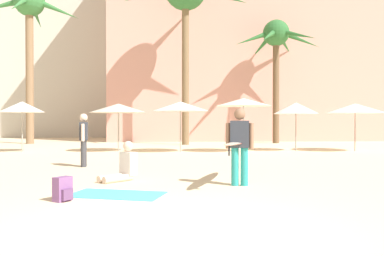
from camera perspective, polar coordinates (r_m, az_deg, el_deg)
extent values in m
plane|color=beige|center=(5.04, -3.52, -14.77)|extent=(120.00, 120.00, 0.00)
cube|color=#DB9989|center=(34.03, 9.91, 12.71)|extent=(24.00, 10.04, 16.77)
cube|color=beige|center=(43.00, -16.55, 15.34)|extent=(14.72, 9.12, 24.35)
cylinder|color=#896B4C|center=(27.33, -22.47, 7.43)|extent=(0.48, 0.48, 9.08)
sphere|color=#387A3D|center=(28.22, -22.52, 16.63)|extent=(1.91, 1.91, 1.91)
cone|color=#387A3D|center=(27.52, -18.87, 15.88)|extent=(2.81, 0.55, 1.48)
cone|color=#387A3D|center=(29.82, -21.62, 14.84)|extent=(0.61, 2.86, 1.32)
cone|color=#387A3D|center=(26.47, -23.77, 16.14)|extent=(0.46, 2.70, 1.75)
cylinder|color=brown|center=(24.31, -0.96, 8.85)|extent=(0.43, 0.43, 9.52)
cone|color=#2D6B33|center=(27.33, -1.16, 16.97)|extent=(0.63, 3.25, 1.65)
cylinder|color=brown|center=(26.48, 12.07, 5.67)|extent=(0.43, 0.43, 7.22)
sphere|color=#2D6B33|center=(27.03, 12.10, 13.32)|extent=(1.72, 1.72, 1.72)
cone|color=#2D6B33|center=(27.19, 15.52, 12.18)|extent=(2.52, 0.75, 1.32)
cone|color=#2D6B33|center=(28.41, 13.27, 11.73)|extent=(1.82, 2.21, 1.29)
cone|color=#2D6B33|center=(28.04, 10.00, 11.51)|extent=(1.34, 2.32, 1.62)
cone|color=#2D6B33|center=(26.31, 8.82, 12.68)|extent=(2.54, 0.75, 1.24)
cone|color=#2D6B33|center=(25.43, 11.05, 12.98)|extent=(1.67, 2.29, 1.34)
cone|color=#2D6B33|center=(26.07, 15.12, 12.89)|extent=(1.87, 2.21, 1.15)
cylinder|color=gray|center=(19.46, 14.81, 0.19)|extent=(0.06, 0.06, 2.31)
cone|color=white|center=(19.47, 14.82, 2.79)|extent=(2.12, 2.12, 0.54)
cylinder|color=gray|center=(18.21, 7.46, 0.42)|extent=(0.06, 0.06, 2.47)
cone|color=white|center=(18.23, 7.46, 3.75)|extent=(2.56, 2.56, 0.36)
cylinder|color=gray|center=(19.74, -23.39, 0.18)|extent=(0.06, 0.06, 2.33)
cone|color=white|center=(19.75, -23.41, 2.84)|extent=(2.00, 2.00, 0.49)
cylinder|color=gray|center=(18.76, -10.60, 0.07)|extent=(0.06, 0.06, 2.24)
cone|color=beige|center=(18.77, -10.61, 2.85)|extent=(2.69, 2.69, 0.42)
cylinder|color=gray|center=(18.14, -1.67, 0.19)|extent=(0.06, 0.06, 2.32)
cone|color=white|center=(18.15, -1.67, 3.15)|extent=(2.66, 2.66, 0.45)
cylinder|color=gray|center=(20.19, 22.56, 0.10)|extent=(0.06, 0.06, 2.26)
cone|color=white|center=(20.20, 22.57, 2.65)|extent=(2.71, 2.71, 0.46)
cube|color=#4CC6D6|center=(7.58, -10.86, -9.43)|extent=(1.94, 1.42, 0.01)
cube|color=#7E5087|center=(7.19, -18.26, -8.38)|extent=(0.32, 0.35, 0.42)
cube|color=#64406C|center=(7.11, -17.62, -9.16)|extent=(0.17, 0.21, 0.18)
cylinder|color=teal|center=(8.52, 6.24, -5.57)|extent=(0.19, 0.19, 0.82)
cylinder|color=teal|center=(8.51, 7.60, -5.58)|extent=(0.19, 0.19, 0.82)
cube|color=#333842|center=(8.47, 6.93, -0.89)|extent=(0.44, 0.30, 0.58)
sphere|color=#936B51|center=(8.46, 6.93, 2.01)|extent=(0.29, 0.29, 0.24)
cylinder|color=#936B51|center=(8.48, 5.24, -1.12)|extent=(0.12, 0.12, 0.55)
cylinder|color=#936B51|center=(8.47, 8.62, -1.13)|extent=(0.12, 0.12, 0.55)
ellipsoid|color=beige|center=(8.77, 6.54, -2.16)|extent=(1.21, 2.89, 0.11)
ellipsoid|color=red|center=(8.77, 6.54, -2.16)|extent=(1.24, 2.91, 0.08)
cube|color=black|center=(7.61, 5.40, -3.33)|extent=(0.05, 0.10, 0.18)
cylinder|color=beige|center=(9.15, -10.70, -7.21)|extent=(0.66, 0.65, 0.16)
cylinder|color=beige|center=(9.30, -11.46, -7.08)|extent=(0.66, 0.65, 0.16)
cube|color=white|center=(9.42, -9.23, -5.08)|extent=(0.44, 0.44, 0.54)
sphere|color=beige|center=(9.39, -9.24, -2.60)|extent=(0.34, 0.34, 0.24)
cylinder|color=#3D3D42|center=(12.60, -15.37, -3.54)|extent=(0.17, 0.17, 0.81)
cylinder|color=#3D3D42|center=(12.40, -15.46, -3.61)|extent=(0.17, 0.17, 0.81)
cube|color=#333842|center=(12.47, -15.43, -0.44)|extent=(0.26, 0.42, 0.55)
sphere|color=beige|center=(12.46, -15.44, 1.48)|extent=(0.26, 0.26, 0.24)
cylinder|color=beige|center=(12.72, -15.32, -0.58)|extent=(0.11, 0.11, 0.53)
cylinder|color=beige|center=(12.22, -15.54, -0.63)|extent=(0.11, 0.11, 0.53)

